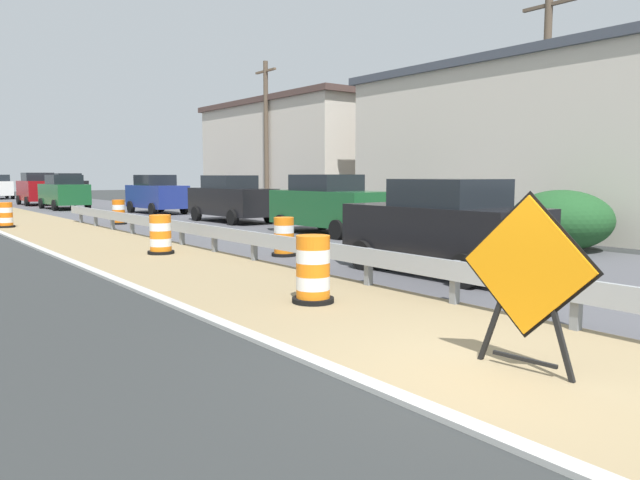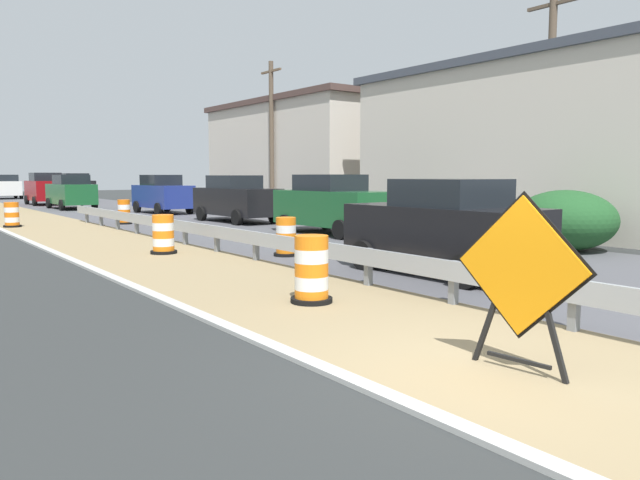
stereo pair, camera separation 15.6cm
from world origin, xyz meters
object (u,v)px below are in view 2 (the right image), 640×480
at_px(traffic_barrel_nearest, 311,272).
at_px(car_mid_far_lane, 162,194).
at_px(car_lead_far_lane, 45,189).
at_px(car_distant_a, 332,204).
at_px(car_lead_near_lane, 71,192).
at_px(car_trailing_near_lane, 236,199).
at_px(warning_sign_diamond, 521,274).
at_px(utility_pole_near, 549,111).
at_px(traffic_barrel_mid, 163,236).
at_px(car_distant_c, 75,187).
at_px(traffic_barrel_close, 286,239).
at_px(car_trailing_far_lane, 444,227).
at_px(car_distant_b, 6,187).
at_px(traffic_barrel_farther, 124,213).
at_px(utility_pole_mid, 272,136).
at_px(traffic_barrel_far, 12,216).

distance_m(traffic_barrel_nearest, car_mid_far_lane, 24.32).
relative_size(car_lead_far_lane, car_distant_a, 0.89).
relative_size(car_lead_near_lane, car_trailing_near_lane, 0.97).
bearing_deg(car_distant_a, warning_sign_diamond, -31.08).
distance_m(car_lead_far_lane, utility_pole_near, 34.67).
bearing_deg(car_lead_far_lane, car_trailing_near_lane, -170.59).
height_order(traffic_barrel_mid, car_mid_far_lane, car_mid_far_lane).
bearing_deg(warning_sign_diamond, car_distant_c, -105.25).
xyz_separation_m(traffic_barrel_close, car_lead_far_lane, (1.14, 32.02, 0.66)).
bearing_deg(car_mid_far_lane, traffic_barrel_nearest, -18.69).
bearing_deg(car_trailing_far_lane, car_distant_b, -0.32).
relative_size(traffic_barrel_close, car_distant_c, 0.22).
bearing_deg(car_distant_b, utility_pole_near, -169.69).
distance_m(warning_sign_diamond, car_trailing_far_lane, 6.26).
distance_m(traffic_barrel_farther, car_lead_far_lane, 19.65).
bearing_deg(car_lead_near_lane, car_trailing_far_lane, 179.22).
bearing_deg(car_distant_c, utility_pole_near, 7.07).
height_order(traffic_barrel_close, car_lead_near_lane, car_lead_near_lane).
height_order(car_mid_far_lane, car_distant_a, car_distant_a).
xyz_separation_m(car_distant_c, utility_pole_mid, (4.18, -22.20, 3.00)).
relative_size(traffic_barrel_mid, car_trailing_near_lane, 0.21).
height_order(warning_sign_diamond, car_distant_b, car_distant_b).
distance_m(car_trailing_near_lane, car_distant_b, 35.12).
relative_size(warning_sign_diamond, utility_pole_near, 0.24).
bearing_deg(warning_sign_diamond, traffic_barrel_farther, -104.25).
distance_m(traffic_barrel_mid, utility_pole_near, 12.36).
xyz_separation_m(car_distant_a, utility_pole_near, (4.37, -5.45, 3.01)).
bearing_deg(traffic_barrel_nearest, car_lead_far_lane, 83.97).
bearing_deg(traffic_barrel_farther, traffic_barrel_nearest, -99.11).
xyz_separation_m(traffic_barrel_mid, utility_pole_near, (11.15, -3.95, 3.59)).
bearing_deg(traffic_barrel_close, traffic_barrel_mid, 135.43).
bearing_deg(car_trailing_near_lane, car_distant_b, -175.98).
bearing_deg(car_lead_far_lane, traffic_barrel_farther, 177.46).
distance_m(car_mid_far_lane, car_distant_b, 27.43).
height_order(traffic_barrel_far, car_lead_near_lane, car_lead_near_lane).
xyz_separation_m(car_trailing_far_lane, car_distant_b, (-0.26, 49.91, 0.06)).
bearing_deg(car_trailing_far_lane, traffic_barrel_nearest, 98.85).
height_order(traffic_barrel_far, traffic_barrel_farther, traffic_barrel_farther).
xyz_separation_m(traffic_barrel_close, traffic_barrel_far, (-4.05, 13.57, -0.00)).
height_order(traffic_barrel_farther, utility_pole_near, utility_pole_near).
bearing_deg(car_distant_a, car_lead_far_lane, -174.18).
height_order(car_mid_far_lane, car_distant_c, car_distant_c).
bearing_deg(car_distant_a, traffic_barrel_far, -139.88).
bearing_deg(traffic_barrel_farther, car_distant_b, 88.60).
height_order(warning_sign_diamond, car_trailing_far_lane, car_trailing_far_lane).
relative_size(car_distant_a, utility_pole_mid, 0.61).
xyz_separation_m(traffic_barrel_far, car_distant_c, (8.29, 22.75, 0.65)).
height_order(traffic_barrel_nearest, car_mid_far_lane, car_mid_far_lane).
relative_size(traffic_barrel_mid, traffic_barrel_farther, 1.00).
bearing_deg(traffic_barrel_farther, traffic_barrel_far, 164.12).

